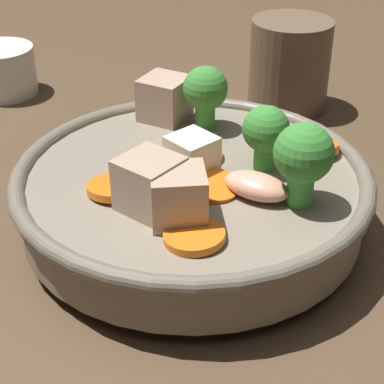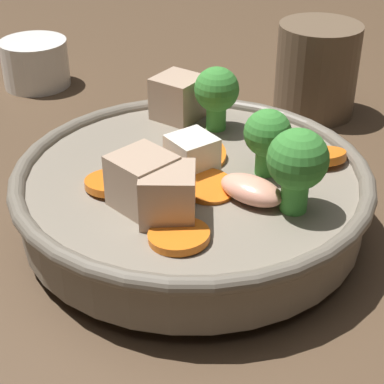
{
  "view_description": "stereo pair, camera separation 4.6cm",
  "coord_description": "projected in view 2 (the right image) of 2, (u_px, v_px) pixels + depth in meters",
  "views": [
    {
      "loc": [
        -0.39,
        0.01,
        0.28
      ],
      "look_at": [
        0.0,
        0.0,
        0.03
      ],
      "focal_mm": 60.0,
      "sensor_mm": 36.0,
      "label": 1
    },
    {
      "loc": [
        -0.39,
        -0.04,
        0.28
      ],
      "look_at": [
        0.0,
        0.0,
        0.03
      ],
      "focal_mm": 60.0,
      "sensor_mm": 36.0,
      "label": 2
    }
  ],
  "objects": [
    {
      "name": "ground_plane",
      "position": [
        192.0,
        229.0,
        0.48
      ],
      "size": [
        3.0,
        3.0,
        0.0
      ],
      "primitive_type": "plane",
      "color": "#4C3826"
    },
    {
      "name": "stirfry_bowl",
      "position": [
        194.0,
        188.0,
        0.46
      ],
      "size": [
        0.26,
        0.26,
        0.1
      ],
      "color": "slate",
      "rests_on": "ground_plane"
    },
    {
      "name": "tea_cup",
      "position": [
        35.0,
        63.0,
        0.7
      ],
      "size": [
        0.07,
        0.07,
        0.05
      ],
      "color": "white",
      "rests_on": "ground_plane"
    },
    {
      "name": "dark_mug",
      "position": [
        317.0,
        69.0,
        0.63
      ],
      "size": [
        0.11,
        0.08,
        0.09
      ],
      "color": "brown",
      "rests_on": "ground_plane"
    }
  ]
}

